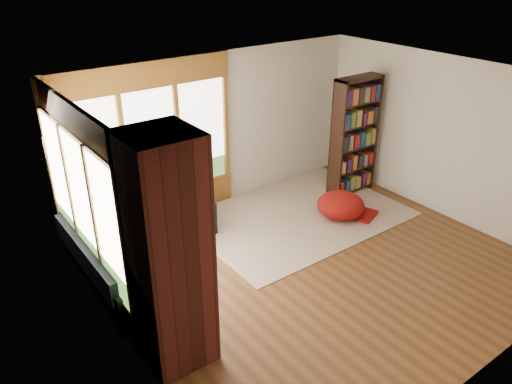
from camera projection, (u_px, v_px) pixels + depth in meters
floor at (315, 265)px, 7.09m from camera, size 5.50×5.50×0.00m
ceiling at (327, 84)px, 5.93m from camera, size 5.50×5.50×0.00m
wall_back at (217, 131)px, 8.31m from camera, size 5.50×0.04×2.60m
wall_front at (502, 273)px, 4.71m from camera, size 5.50×0.04×2.60m
wall_left at (121, 251)px, 5.04m from camera, size 0.04×5.00×2.60m
wall_right at (446, 139)px, 7.98m from camera, size 0.04×5.00×2.60m
windows_back at (152, 144)px, 7.63m from camera, size 2.82×0.10×1.90m
windows_left at (83, 202)px, 5.90m from camera, size 0.10×2.62×1.90m
roller_blind at (58, 149)px, 6.34m from camera, size 0.03×0.72×0.90m
brick_chimney at (168, 255)px, 4.98m from camera, size 0.70×0.70×2.60m
sectional_sofa at (135, 239)px, 7.13m from camera, size 2.20×2.20×0.80m
area_rug at (293, 213)px, 8.46m from camera, size 3.49×2.68×0.01m
bookshelf at (354, 137)px, 8.76m from camera, size 0.91×0.30×2.12m
pouf at (341, 204)px, 8.26m from camera, size 0.99×0.99×0.42m
dog_tan at (122, 200)px, 7.13m from camera, size 1.06×1.10×0.54m
dog_brindle at (142, 229)px, 6.51m from camera, size 0.61×0.86×0.44m
throw_pillows at (129, 204)px, 7.04m from camera, size 1.98×1.68×0.45m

